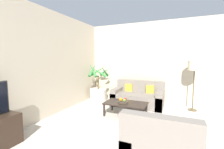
% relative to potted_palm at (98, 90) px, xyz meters
% --- Properties ---
extents(wall_back, '(8.35, 0.06, 2.70)m').
position_rel_potted_palm_xyz_m(wall_back, '(2.93, 0.58, 0.97)').
color(wall_back, beige).
rests_on(wall_back, ground_plane).
extents(wall_left, '(0.06, 7.49, 2.70)m').
position_rel_potted_palm_xyz_m(wall_left, '(-0.47, -2.40, 0.97)').
color(wall_left, beige).
rests_on(wall_left, ground_plane).
extents(potted_palm, '(0.81, 0.82, 1.34)m').
position_rel_potted_palm_xyz_m(potted_palm, '(0.00, 0.00, 0.00)').
color(potted_palm, beige).
rests_on(potted_palm, ground_plane).
extents(sofa_loveseat, '(1.57, 0.82, 0.77)m').
position_rel_potted_palm_xyz_m(sofa_loveseat, '(1.41, 0.03, -0.12)').
color(sofa_loveseat, gray).
rests_on(sofa_loveseat, ground_plane).
extents(floor_lamp, '(0.36, 0.36, 1.42)m').
position_rel_potted_palm_xyz_m(floor_lamp, '(2.97, 0.17, 0.84)').
color(floor_lamp, brown).
rests_on(floor_lamp, ground_plane).
extents(coffee_table, '(1.08, 0.61, 0.34)m').
position_rel_potted_palm_xyz_m(coffee_table, '(1.32, -0.96, -0.08)').
color(coffee_table, black).
rests_on(coffee_table, ground_plane).
extents(fruit_bowl, '(0.27, 0.27, 0.04)m').
position_rel_potted_palm_xyz_m(fruit_bowl, '(1.27, -0.99, -0.02)').
color(fruit_bowl, '#42382D').
rests_on(fruit_bowl, coffee_table).
extents(apple_red, '(0.08, 0.08, 0.08)m').
position_rel_potted_palm_xyz_m(apple_red, '(1.29, -0.92, 0.04)').
color(apple_red, red).
rests_on(apple_red, fruit_bowl).
extents(apple_green, '(0.08, 0.08, 0.08)m').
position_rel_potted_palm_xyz_m(apple_green, '(1.31, -1.02, 0.04)').
color(apple_green, olive).
rests_on(apple_green, fruit_bowl).
extents(orange_fruit, '(0.09, 0.09, 0.09)m').
position_rel_potted_palm_xyz_m(orange_fruit, '(1.20, -1.00, 0.05)').
color(orange_fruit, orange).
rests_on(orange_fruit, fruit_bowl).
extents(ottoman, '(0.60, 0.52, 0.34)m').
position_rel_potted_palm_xyz_m(ottoman, '(2.28, -1.77, -0.21)').
color(ottoman, gray).
rests_on(ottoman, ground_plane).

